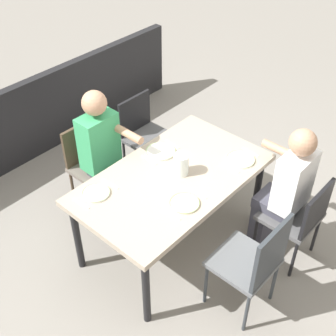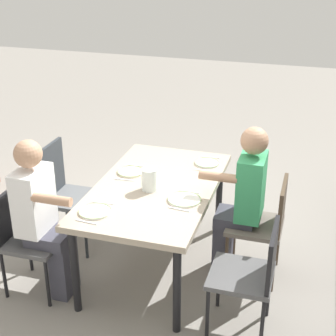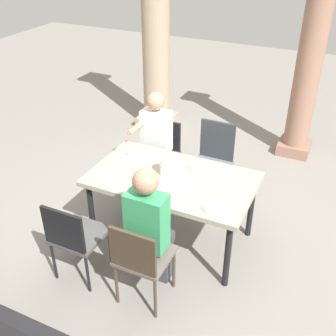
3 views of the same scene
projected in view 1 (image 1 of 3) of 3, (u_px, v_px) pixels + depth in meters
name	position (u px, v px, depth m)	size (l,w,h in m)	color
ground_plane	(172.00, 240.00, 4.18)	(16.00, 16.00, 0.00)	gray
dining_table	(172.00, 183.00, 3.73)	(1.63, 0.95, 0.77)	tan
chair_west_north	(299.00, 216.00, 3.73)	(0.44, 0.44, 0.85)	#4F4F50
chair_west_south	(144.00, 131.00, 4.64)	(0.44, 0.44, 0.87)	#4F4F50
chair_mid_north	(254.00, 261.00, 3.30)	(0.44, 0.44, 0.97)	#5B5E61
chair_mid_south	(93.00, 161.00, 4.24)	(0.44, 0.44, 0.88)	#6A6158
diner_woman_green	(285.00, 188.00, 3.69)	(0.35, 0.50, 1.30)	#3F3F4C
diner_man_white	(105.00, 154.00, 4.02)	(0.35, 0.50, 1.32)	#3F3F4C
patio_railing	(33.00, 119.00, 4.94)	(4.03, 0.10, 0.90)	black
plate_0	(240.00, 159.00, 3.85)	(0.24, 0.24, 0.02)	white
fork_0	(250.00, 152.00, 3.94)	(0.02, 0.17, 0.01)	silver
spoon_0	(230.00, 168.00, 3.76)	(0.02, 0.17, 0.01)	silver
plate_1	(161.00, 151.00, 3.93)	(0.26, 0.26, 0.02)	white
fork_1	(172.00, 144.00, 4.02)	(0.02, 0.17, 0.01)	silver
spoon_1	(149.00, 160.00, 3.85)	(0.02, 0.17, 0.01)	silver
plate_2	(184.00, 203.00, 3.43)	(0.23, 0.23, 0.02)	silver
fork_2	(197.00, 194.00, 3.52)	(0.02, 0.17, 0.01)	silver
spoon_2	(171.00, 214.00, 3.35)	(0.02, 0.17, 0.01)	silver
plate_3	(96.00, 193.00, 3.52)	(0.22, 0.22, 0.02)	white
fork_3	(110.00, 184.00, 3.61)	(0.02, 0.17, 0.01)	silver
spoon_3	(81.00, 203.00, 3.44)	(0.02, 0.17, 0.01)	silver
water_pitcher	(181.00, 165.00, 3.67)	(0.13, 0.13, 0.18)	white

